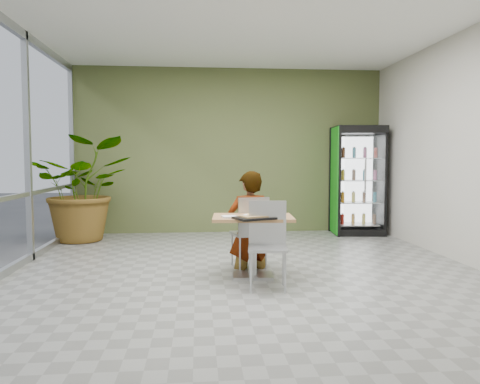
% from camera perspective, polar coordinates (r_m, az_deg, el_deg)
% --- Properties ---
extents(ground, '(7.00, 7.00, 0.00)m').
position_cam_1_polar(ground, '(5.87, 1.12, -10.14)').
color(ground, gray).
rests_on(ground, ground).
extents(room_envelope, '(6.00, 7.00, 3.20)m').
position_cam_1_polar(room_envelope, '(5.69, 1.15, 5.68)').
color(room_envelope, beige).
rests_on(room_envelope, ground).
extents(dining_table, '(1.00, 0.74, 0.75)m').
position_cam_1_polar(dining_table, '(5.68, 1.56, -5.10)').
color(dining_table, '#A87948').
rests_on(dining_table, ground).
extents(chair_far, '(0.50, 0.50, 0.95)m').
position_cam_1_polar(chair_far, '(6.12, 1.38, -4.26)').
color(chair_far, '#A5A8AA').
rests_on(chair_far, ground).
extents(chair_near, '(0.48, 0.48, 0.96)m').
position_cam_1_polar(chair_near, '(5.27, 3.38, -5.48)').
color(chair_near, '#A5A8AA').
rests_on(chair_near, ground).
extents(seated_woman, '(0.65, 0.49, 1.58)m').
position_cam_1_polar(seated_woman, '(6.18, 1.13, -4.77)').
color(seated_woman, black).
rests_on(seated_woman, ground).
extents(pizza_plate, '(0.34, 0.27, 0.03)m').
position_cam_1_polar(pizza_plate, '(5.67, 1.63, -2.75)').
color(pizza_plate, silver).
rests_on(pizza_plate, dining_table).
extents(soda_cup, '(0.08, 0.08, 0.15)m').
position_cam_1_polar(soda_cup, '(5.66, 3.29, -2.19)').
color(soda_cup, silver).
rests_on(soda_cup, dining_table).
extents(napkin_stack, '(0.19, 0.19, 0.02)m').
position_cam_1_polar(napkin_stack, '(5.49, -1.30, -3.03)').
color(napkin_stack, silver).
rests_on(napkin_stack, dining_table).
extents(cafeteria_tray, '(0.52, 0.45, 0.02)m').
position_cam_1_polar(cafeteria_tray, '(5.35, 1.76, -3.20)').
color(cafeteria_tray, black).
rests_on(cafeteria_tray, dining_table).
extents(beverage_fridge, '(1.01, 0.81, 2.06)m').
position_cam_1_polar(beverage_fridge, '(9.23, 14.19, 1.38)').
color(beverage_fridge, black).
rests_on(beverage_fridge, ground).
extents(potted_plant, '(1.83, 1.64, 1.83)m').
position_cam_1_polar(potted_plant, '(8.65, -18.51, 0.36)').
color(potted_plant, '#305C25').
rests_on(potted_plant, ground).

